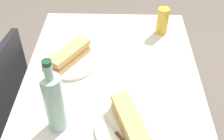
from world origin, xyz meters
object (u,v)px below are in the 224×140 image
Objects in this scene: baguette_sandwich_near at (130,121)px; water_bottle at (54,102)px; plate_far at (71,62)px; dining_table at (112,91)px; knife_near at (116,133)px; plate_near at (129,128)px; baguette_sandwich_far at (70,55)px; knife_far at (60,57)px; beer_glass at (163,21)px.

water_bottle is (0.01, 0.27, 0.08)m from baguette_sandwich_near.
baguette_sandwich_near is 0.47m from plate_far.
dining_table is 0.37m from knife_near.
baguette_sandwich_near is at bearing -59.30° from knife_near.
baguette_sandwich_near is at bearing 0.00° from plate_near.
baguette_sandwich_far is 0.07m from knife_far.
knife_far is (0.02, 0.05, -0.03)m from baguette_sandwich_far.
knife_near is 0.59× the size of plate_far.
knife_near is at bearing 120.70° from plate_near.
plate_far is at bearing 35.56° from plate_near.
water_bottle is at bearing 144.86° from beer_glass.
dining_table is 0.44m from water_bottle.
dining_table is 6.88× the size of knife_near.
baguette_sandwich_near is (-0.31, -0.07, 0.17)m from dining_table.
plate_far is (0.38, 0.27, -0.04)m from baguette_sandwich_near.
plate_far is at bearing 35.56° from baguette_sandwich_near.
plate_far is at bearing -90.00° from baguette_sandwich_far.
plate_far is (0.41, 0.22, -0.01)m from knife_near.
dining_table is 4.04× the size of plate_far.
plate_far is at bearing -111.97° from knife_far.
baguette_sandwich_far reaches higher than plate_far.
baguette_sandwich_near is 1.06× the size of baguette_sandwich_far.
plate_far reaches higher than dining_table.
knife_far is at bearing 68.03° from baguette_sandwich_far.
plate_far is 1.62× the size of knife_far.
dining_table is 4.04× the size of plate_near.
baguette_sandwich_near is (0.00, 0.00, 0.04)m from plate_near.
beer_glass is (0.25, -0.51, 0.05)m from knife_far.
knife_near is 0.48× the size of water_bottle.
baguette_sandwich_far is at bearing 35.56° from baguette_sandwich_near.
beer_glass reaches higher than knife_near.
knife_far is (0.40, 0.33, -0.03)m from baguette_sandwich_near.
baguette_sandwich_far is (0.38, 0.27, 0.00)m from baguette_sandwich_near.
baguette_sandwich_far is at bearing 0.70° from water_bottle.
beer_glass is at bearing -63.75° from knife_far.
plate_near is at bearing -59.30° from knife_near.
knife_near is 0.51m from knife_far.
baguette_sandwich_far is 1.44× the size of knife_far.
knife_far reaches higher than dining_table.
water_bottle is (-0.39, -0.06, 0.11)m from knife_far.
plate_near is at bearing 0.00° from baguette_sandwich_near.
water_bottle is at bearing -179.30° from baguette_sandwich_far.
dining_table is at bearing -108.59° from baguette_sandwich_far.
dining_table is 0.30m from knife_far.
baguette_sandwich_far is 0.38m from water_bottle.
knife_near reaches higher than dining_table.
beer_glass is (0.66, -0.18, 0.02)m from baguette_sandwich_near.
water_bottle is at bearing 87.21° from baguette_sandwich_near.
knife_near is (-0.34, -0.03, 0.14)m from dining_table.
baguette_sandwich_near is at bearing 164.32° from beer_glass.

